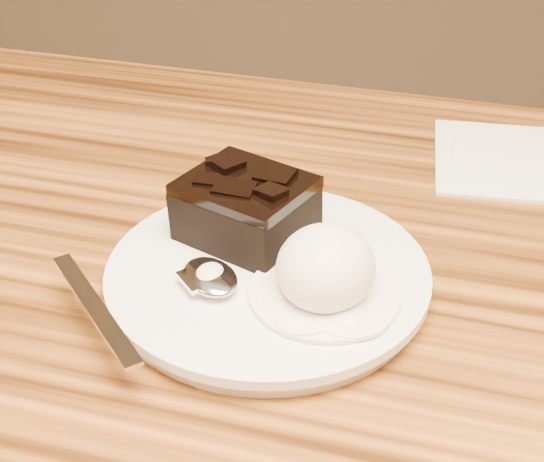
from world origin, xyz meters
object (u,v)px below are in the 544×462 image
(plate, at_px, (268,279))
(napkin, at_px, (517,159))
(ice_cream_scoop, at_px, (326,268))
(spoon, at_px, (210,279))
(brownie, at_px, (246,212))

(plate, xyz_separation_m, napkin, (0.15, 0.23, -0.01))
(ice_cream_scoop, height_order, spoon, ice_cream_scoop)
(spoon, relative_size, napkin, 1.32)
(spoon, bearing_deg, plate, -3.30)
(plate, height_order, brownie, brownie)
(plate, bearing_deg, brownie, 126.98)
(plate, bearing_deg, spoon, -135.88)
(brownie, distance_m, ice_cream_scoop, 0.09)
(brownie, distance_m, spoon, 0.06)
(plate, height_order, ice_cream_scoop, ice_cream_scoop)
(napkin, bearing_deg, ice_cream_scoop, -114.06)
(napkin, bearing_deg, plate, -123.70)
(brownie, bearing_deg, ice_cream_scoop, -37.70)
(ice_cream_scoop, bearing_deg, brownie, 142.30)
(spoon, bearing_deg, napkin, 7.32)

